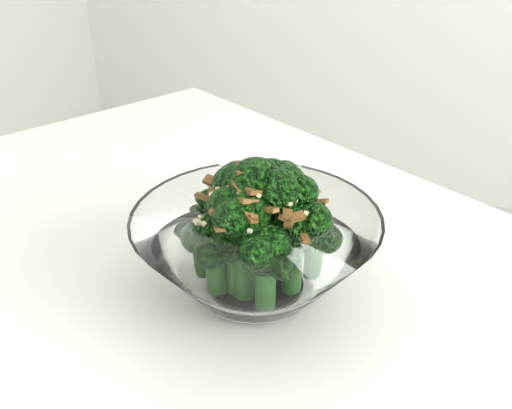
% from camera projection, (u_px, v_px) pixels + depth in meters
% --- Properties ---
extents(broccoli_dish, '(0.21, 0.21, 0.13)m').
position_uv_depth(broccoli_dish, '(255.00, 243.00, 0.49)').
color(broccoli_dish, white).
rests_on(broccoli_dish, table).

